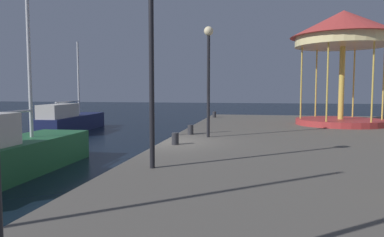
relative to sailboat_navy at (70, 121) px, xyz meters
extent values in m
plane|color=black|center=(8.29, -8.32, -0.70)|extent=(120.00, 120.00, 0.00)
cube|color=#5B564F|center=(14.98, -8.32, -0.30)|extent=(13.39, 28.91, 0.80)
cube|color=#19214C|center=(-0.02, 0.33, -0.19)|extent=(2.08, 7.12, 1.01)
cube|color=beige|center=(0.09, -1.41, 0.71)|extent=(1.34, 3.16, 0.79)
cylinder|color=silver|center=(-0.09, 1.43, 2.70)|extent=(0.12, 0.12, 4.77)
cylinder|color=silver|center=(0.01, -0.15, 1.22)|extent=(0.28, 3.16, 0.08)
cube|color=#236638|center=(4.14, -11.25, -0.17)|extent=(2.02, 7.32, 1.06)
cylinder|color=silver|center=(4.12, -9.85, 2.83)|extent=(0.12, 0.12, 4.94)
cylinder|color=#B23333|center=(15.92, -0.64, 0.25)|extent=(4.58, 4.58, 0.30)
cylinder|color=gold|center=(15.92, -0.64, 2.30)|extent=(0.28, 0.28, 3.79)
cylinder|color=#F2E099|center=(15.92, -0.64, 4.45)|extent=(4.84, 4.84, 0.50)
cone|color=#C63D38|center=(15.92, -0.64, 5.37)|extent=(5.38, 5.38, 1.35)
cylinder|color=gold|center=(17.95, -0.64, 2.30)|extent=(0.08, 0.08, 3.79)
cylinder|color=gold|center=(16.94, 1.12, 2.30)|extent=(0.08, 0.08, 3.79)
cylinder|color=gold|center=(14.90, 1.12, 2.30)|extent=(0.08, 0.08, 3.79)
cylinder|color=gold|center=(13.88, -0.64, 2.30)|extent=(0.08, 0.08, 3.79)
cylinder|color=gold|center=(14.90, -2.41, 2.30)|extent=(0.08, 0.08, 3.79)
cylinder|color=gold|center=(16.94, -2.41, 2.30)|extent=(0.08, 0.08, 3.79)
cylinder|color=black|center=(9.20, -12.65, 2.15)|extent=(0.12, 0.12, 4.08)
cylinder|color=black|center=(9.73, -6.87, 2.06)|extent=(0.12, 0.12, 3.91)
sphere|color=#F9E5B2|center=(9.73, -6.87, 4.19)|extent=(0.36, 0.36, 0.36)
cylinder|color=#2D2D33|center=(8.90, -8.97, 0.30)|extent=(0.24, 0.24, 0.40)
cylinder|color=#2D2D33|center=(8.74, 3.14, 0.30)|extent=(0.24, 0.24, 0.40)
cylinder|color=#2D2D33|center=(8.90, -6.18, 0.30)|extent=(0.24, 0.24, 0.40)
camera|label=1|loc=(11.67, -20.80, 1.96)|focal=33.85mm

